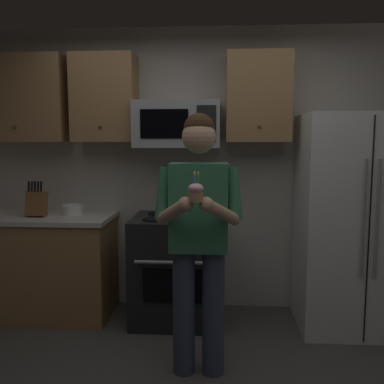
{
  "coord_description": "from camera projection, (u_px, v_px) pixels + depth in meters",
  "views": [
    {
      "loc": [
        0.23,
        -2.3,
        1.59
      ],
      "look_at": [
        0.04,
        0.49,
        1.25
      ],
      "focal_mm": 40.22,
      "sensor_mm": 36.0,
      "label": 1
    }
  ],
  "objects": [
    {
      "name": "bowl_large_white",
      "position": [
        72.0,
        209.0,
        3.86
      ],
      "size": [
        0.19,
        0.19,
        0.09
      ],
      "color": "white",
      "rests_on": "counter_left"
    },
    {
      "name": "wall_back",
      "position": [
        196.0,
        170.0,
        4.06
      ],
      "size": [
        4.4,
        0.1,
        2.6
      ],
      "primitive_type": "cube",
      "color": "beige",
      "rests_on": "ground"
    },
    {
      "name": "oven_range",
      "position": [
        177.0,
        268.0,
        3.78
      ],
      "size": [
        0.76,
        0.7,
        0.93
      ],
      "color": "black",
      "rests_on": "ground"
    },
    {
      "name": "cupcake",
      "position": [
        196.0,
        192.0,
        2.47
      ],
      "size": [
        0.09,
        0.09,
        0.17
      ],
      "color": "#A87F56"
    },
    {
      "name": "person",
      "position": [
        199.0,
        231.0,
        2.83
      ],
      "size": [
        0.6,
        0.48,
        1.76
      ],
      "color": "#383F59",
      "rests_on": "ground"
    },
    {
      "name": "knife_block",
      "position": [
        37.0,
        203.0,
        3.77
      ],
      "size": [
        0.16,
        0.15,
        0.32
      ],
      "color": "brown",
      "rests_on": "counter_left"
    },
    {
      "name": "refrigerator",
      "position": [
        354.0,
        223.0,
        3.59
      ],
      "size": [
        0.9,
        0.75,
        1.8
      ],
      "color": "white",
      "rests_on": "ground"
    },
    {
      "name": "counter_left",
      "position": [
        34.0,
        265.0,
        3.89
      ],
      "size": [
        1.44,
        0.66,
        0.92
      ],
      "color": "#9E7247",
      "rests_on": "ground"
    },
    {
      "name": "cabinet_row_upper",
      "position": [
        113.0,
        99.0,
        3.81
      ],
      "size": [
        2.78,
        0.36,
        0.76
      ],
      "color": "#9E7247"
    },
    {
      "name": "microwave",
      "position": [
        177.0,
        125.0,
        3.75
      ],
      "size": [
        0.74,
        0.41,
        0.4
      ],
      "color": "#9EA0A5"
    }
  ]
}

